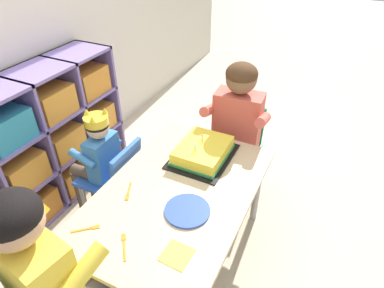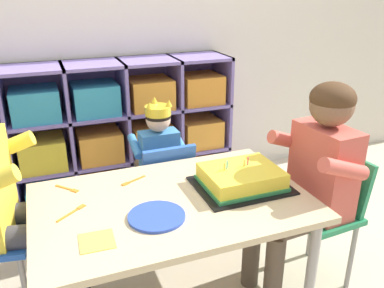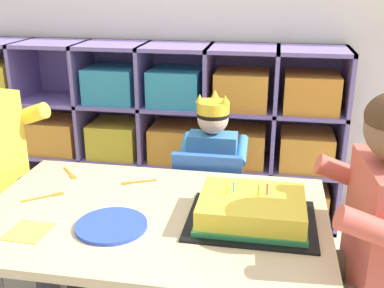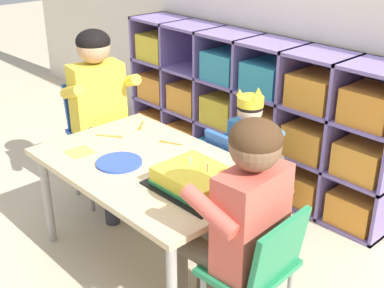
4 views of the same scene
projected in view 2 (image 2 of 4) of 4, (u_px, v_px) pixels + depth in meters
name	position (u px, v px, depth m)	size (l,w,h in m)	color
storage_cubby_shelf	(75.00, 146.00, 2.52)	(2.09, 0.33, 0.94)	#7F6BB2
activity_table	(172.00, 211.00, 1.68)	(1.13, 0.73, 0.55)	#D1B789
classroom_chair_blue	(164.00, 182.00, 2.21)	(0.31, 0.35, 0.61)	blue
child_with_crown	(157.00, 151.00, 2.25)	(0.30, 0.31, 0.82)	#3D7FBC
adult_helper_seated	(0.00, 186.00, 1.55)	(0.46, 0.44, 1.06)	yellow
classroom_chair_guest_side	(326.00, 205.00, 1.90)	(0.33, 0.36, 0.65)	#238451
guest_at_table_side	(313.00, 169.00, 1.78)	(0.44, 0.42, 1.00)	#D15647
birthday_cake_on_tray	(241.00, 178.00, 1.75)	(0.40, 0.32, 0.12)	black
paper_plate_stack	(157.00, 216.00, 1.53)	(0.22, 0.22, 0.01)	blue
paper_napkin_square	(97.00, 241.00, 1.39)	(0.12, 0.12, 0.00)	#F4DB4C
fork_at_table_front_edge	(73.00, 212.00, 1.56)	(0.12, 0.10, 0.00)	orange
fork_near_child_seat	(68.00, 189.00, 1.74)	(0.10, 0.10, 0.00)	orange
fork_scattered_mid_table	(132.00, 181.00, 1.81)	(0.12, 0.07, 0.00)	orange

